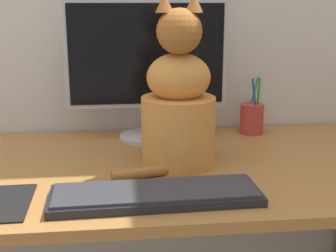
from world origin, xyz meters
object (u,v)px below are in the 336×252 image
monitor (147,63)px  cat (178,105)px  keyboard (156,195)px  pen_cup (252,118)px

monitor → cat: (0.06, -0.25, -0.07)m
cat → monitor: bearing=108.2°
keyboard → monitor: bearing=86.5°
monitor → cat: size_ratio=1.12×
keyboard → pen_cup: bearing=52.6°
monitor → keyboard: 0.51m
cat → pen_cup: (0.27, 0.27, -0.11)m
keyboard → cat: cat is taller
monitor → pen_cup: monitor is taller
monitor → pen_cup: size_ratio=2.67×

